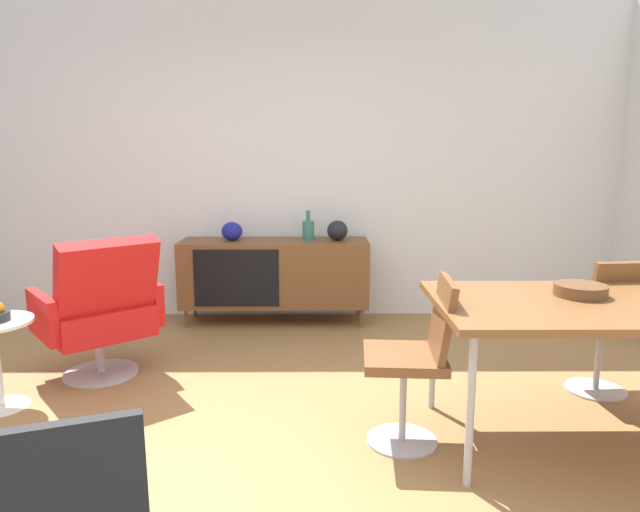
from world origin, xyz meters
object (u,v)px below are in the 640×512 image
wooden_bowl_on_table (580,290)px  dining_chair_back_right (608,321)px  lounge_chair_red (100,309)px  sideboard (274,273)px  dining_table (598,310)px  vase_sculptural_dark (337,230)px  vase_ceramic_small (232,231)px  dining_chair_near_window (417,354)px  vase_cobalt (308,230)px

wooden_bowl_on_table → dining_chair_back_right: size_ratio=0.30×
wooden_bowl_on_table → lounge_chair_red: 2.85m
sideboard → lounge_chair_red: size_ratio=1.69×
dining_table → dining_chair_back_right: size_ratio=1.87×
dining_table → dining_chair_back_right: bearing=57.6°
vase_sculptural_dark → lounge_chair_red: 2.03m
sideboard → vase_ceramic_small: bearing=179.7°
dining_chair_near_window → sideboard: bearing=112.3°
vase_ceramic_small → wooden_bowl_on_table: bearing=-43.9°
vase_sculptural_dark → vase_ceramic_small: bearing=180.0°
dining_table → dining_chair_back_right: (0.35, 0.56, -0.23)m
vase_cobalt → sideboard: bearing=-179.6°
dining_table → dining_chair_back_right: dining_chair_back_right is taller
wooden_bowl_on_table → lounge_chair_red: size_ratio=0.27×
sideboard → dining_chair_near_window: 2.26m
sideboard → dining_table: bearing=-50.0°
dining_chair_back_right → vase_cobalt: bearing=139.8°
vase_cobalt → lounge_chair_red: bearing=-137.1°
wooden_bowl_on_table → dining_chair_back_right: dining_chair_back_right is taller
wooden_bowl_on_table → dining_chair_near_window: size_ratio=0.30×
sideboard → dining_table: 2.73m
wooden_bowl_on_table → dining_chair_back_right: (0.40, 0.45, -0.30)m
sideboard → dining_chair_near_window: (0.86, -2.09, 0.03)m
wooden_bowl_on_table → dining_chair_near_window: 0.90m
vase_cobalt → dining_chair_near_window: 2.19m
vase_cobalt → lounge_chair_red: 1.85m
vase_sculptural_dark → vase_ceramic_small: size_ratio=0.99×
dining_chair_back_right → vase_sculptural_dark: bearing=135.6°
dining_chair_back_right → wooden_bowl_on_table: bearing=-131.4°
vase_ceramic_small → sideboard: bearing=-0.3°
wooden_bowl_on_table → dining_chair_near_window: dining_chair_near_window is taller
sideboard → dining_chair_back_right: bearing=-36.0°
sideboard → vase_ceramic_small: 0.51m
dining_table → dining_chair_near_window: dining_chair_near_window is taller
sideboard → lounge_chair_red: 1.61m
vase_cobalt → wooden_bowl_on_table: vase_cobalt is taller
vase_sculptural_dark → dining_chair_back_right: 2.21m
vase_sculptural_dark → lounge_chair_red: (-1.58, -1.23, -0.34)m
vase_ceramic_small → dining_table: bearing=-44.8°
sideboard → dining_chair_near_window: bearing=-67.7°
vase_sculptural_dark → vase_cobalt: bearing=180.0°
vase_cobalt → wooden_bowl_on_table: size_ratio=0.98×
dining_chair_near_window → vase_sculptural_dark: bearing=98.6°
wooden_bowl_on_table → vase_sculptural_dark: bearing=120.3°
sideboard → wooden_bowl_on_table: (1.70, -1.98, 0.33)m
sideboard → dining_chair_back_right: 2.60m
dining_chair_back_right → sideboard: bearing=144.0°
lounge_chair_red → dining_table: bearing=-17.1°
vase_cobalt → vase_ceramic_small: bearing=180.0°
vase_ceramic_small → dining_chair_near_window: bearing=-59.9°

